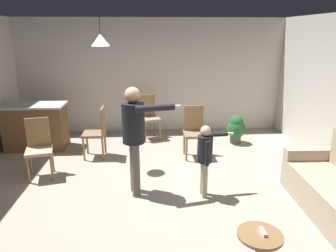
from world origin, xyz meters
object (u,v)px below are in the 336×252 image
person_child (206,153)px  spare_remote_on_table (263,232)px  kitchen_counter (36,126)px  dining_chair_spare (39,146)px  dining_chair_by_counter (149,115)px  dining_chair_near_wall (194,130)px  side_table_by_couch (258,251)px  dining_chair_centre_back (98,130)px  person_adult (135,130)px  potted_plant_corner (236,128)px

person_child → spare_remote_on_table: 1.70m
kitchen_counter → dining_chair_spare: 1.46m
dining_chair_by_counter → dining_chair_near_wall: bearing=107.9°
side_table_by_couch → dining_chair_centre_back: 3.91m
dining_chair_near_wall → dining_chair_centre_back: 1.88m
person_adult → spare_remote_on_table: person_adult is taller
person_child → potted_plant_corner: (1.10, 2.26, -0.34)m
dining_chair_near_wall → dining_chair_centre_back: size_ratio=1.00×
side_table_by_couch → dining_chair_near_wall: 3.27m
person_child → potted_plant_corner: person_child is taller
dining_chair_near_wall → dining_chair_centre_back: bearing=-2.7°
spare_remote_on_table → person_adult: bearing=125.4°
dining_chair_centre_back → dining_chair_spare: same height
dining_chair_spare → kitchen_counter: bearing=-83.5°
side_table_by_couch → dining_chair_spare: (-2.91, 2.54, 0.22)m
person_adult → dining_chair_by_counter: (0.20, 2.61, -0.48)m
kitchen_counter → spare_remote_on_table: (3.45, -3.89, 0.06)m
person_child → dining_chair_near_wall: size_ratio=1.11×
dining_chair_near_wall → dining_chair_spare: same height
spare_remote_on_table → dining_chair_by_counter: bearing=103.8°
dining_chair_centre_back → potted_plant_corner: 2.98m
side_table_by_couch → person_adult: bearing=124.7°
person_child → dining_chair_near_wall: (0.07, 1.58, -0.14)m
kitchen_counter → potted_plant_corner: kitchen_counter is taller
side_table_by_couch → dining_chair_centre_back: (-2.05, 3.33, 0.22)m
potted_plant_corner → person_adult: bearing=-135.0°
kitchen_counter → person_child: bearing=-35.0°
person_adult → spare_remote_on_table: 2.28m
person_child → dining_chair_near_wall: person_child is taller
dining_chair_near_wall → spare_remote_on_table: size_ratio=7.69×
dining_chair_near_wall → potted_plant_corner: dining_chair_near_wall is taller
spare_remote_on_table → dining_chair_near_wall: bearing=93.5°
person_child → dining_chair_spare: bearing=-113.0°
person_child → dining_chair_spare: 2.81m
person_adult → dining_chair_near_wall: person_adult is taller
dining_chair_centre_back → potted_plant_corner: dining_chair_centre_back is taller
kitchen_counter → dining_chair_near_wall: 3.31m
dining_chair_centre_back → spare_remote_on_table: dining_chair_centre_back is taller
dining_chair_spare → spare_remote_on_table: bearing=125.2°
kitchen_counter → dining_chair_by_counter: size_ratio=1.26×
person_adult → person_child: person_adult is taller
dining_chair_by_counter → spare_remote_on_table: size_ratio=7.69×
side_table_by_couch → person_child: (-0.23, 1.67, 0.36)m
side_table_by_couch → dining_chair_centre_back: dining_chair_centre_back is taller
side_table_by_couch → kitchen_counter: bearing=131.2°
person_child → dining_chair_by_counter: bearing=-168.5°
side_table_by_couch → spare_remote_on_table: 0.21m
potted_plant_corner → dining_chair_spare: bearing=-159.6°
dining_chair_near_wall → spare_remote_on_table: bearing=92.9°
side_table_by_couch → person_child: size_ratio=0.47×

